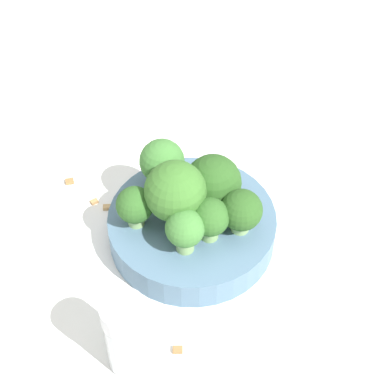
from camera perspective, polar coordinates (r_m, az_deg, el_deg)
ground_plane at (r=0.61m, az=-0.00°, el=-4.08°), size 3.00×3.00×0.00m
bowl at (r=0.60m, az=-0.00°, el=-3.17°), size 0.16×0.16×0.03m
broccoli_floret_0 at (r=0.58m, az=1.88°, el=0.81°), size 0.05×0.05×0.05m
broccoli_floret_1 at (r=0.56m, az=-1.49°, el=0.02°), size 0.06×0.06×0.07m
broccoli_floret_2 at (r=0.55m, az=-0.63°, el=-3.37°), size 0.03×0.03×0.05m
broccoli_floret_3 at (r=0.56m, az=1.61°, el=-2.36°), size 0.03×0.03×0.04m
broccoli_floret_4 at (r=0.60m, az=-2.68°, el=2.66°), size 0.04×0.04×0.05m
broccoli_floret_5 at (r=0.57m, az=-5.10°, el=-1.25°), size 0.03×0.03×0.04m
broccoli_floret_6 at (r=0.56m, az=4.29°, el=-2.03°), size 0.04×0.04×0.04m
pepper_shaker at (r=0.51m, az=-5.85°, el=-12.55°), size 0.03×0.03×0.08m
almond_crumb_0 at (r=0.64m, az=-7.59°, el=-1.24°), size 0.01×0.01×0.01m
almond_crumb_1 at (r=0.67m, az=-10.85°, el=1.06°), size 0.01×0.01×0.01m
almond_crumb_2 at (r=0.54m, az=-1.29°, el=-13.74°), size 0.01×0.01×0.01m
almond_crumb_3 at (r=0.65m, az=-8.70°, el=-0.75°), size 0.01×0.01×0.01m
almond_crumb_4 at (r=0.57m, az=-5.00°, el=-10.27°), size 0.01×0.01×0.01m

